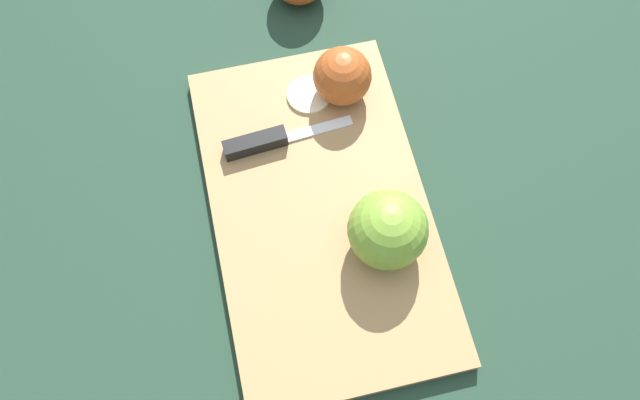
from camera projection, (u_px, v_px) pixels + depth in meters
name	position (u px, v px, depth m)	size (l,w,h in m)	color
ground_plane	(320.00, 213.00, 0.75)	(4.00, 4.00, 0.00)	#1E3828
cutting_board	(320.00, 210.00, 0.74)	(0.47, 0.32, 0.02)	#A37A4C
apple_half_left	(388.00, 230.00, 0.68)	(0.09, 0.09, 0.09)	olive
apple_half_right	(342.00, 76.00, 0.76)	(0.07, 0.07, 0.07)	#AD4C1E
knife	(262.00, 142.00, 0.76)	(0.03, 0.16, 0.02)	silver
apple_slice	(309.00, 95.00, 0.79)	(0.06, 0.06, 0.00)	beige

